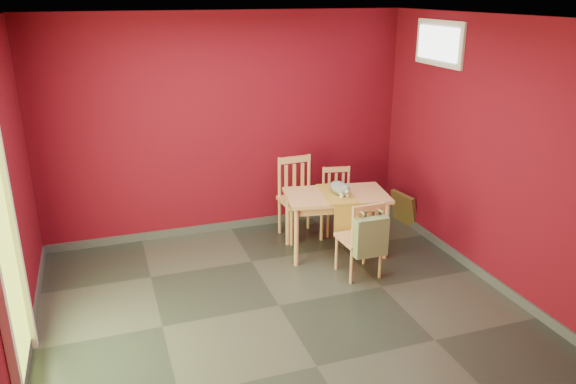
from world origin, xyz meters
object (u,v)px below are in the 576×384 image
object	(u,v)px
dining_table	(336,201)
chair_far_right	(338,200)
cat	(339,186)
picture_frame	(404,209)
chair_near	(361,238)
chair_far_left	(299,197)
tote_bag	(371,237)

from	to	relation	value
dining_table	chair_far_right	bearing A→B (deg)	64.22
dining_table	chair_far_right	size ratio (longest dim) A/B	1.52
chair_far_right	cat	distance (m)	0.72
chair_far_right	cat	world-z (taller)	cat
dining_table	picture_frame	size ratio (longest dim) A/B	2.81
dining_table	chair_far_right	world-z (taller)	chair_far_right
dining_table	chair_near	xyz separation A→B (m)	(0.01, -0.63, -0.19)
chair_far_left	chair_far_right	world-z (taller)	chair_far_left
chair_near	cat	world-z (taller)	cat
chair_far_right	chair_near	world-z (taller)	chair_near
chair_far_left	picture_frame	xyz separation A→B (m)	(1.43, -0.11, -0.29)
chair_near	tote_bag	bearing A→B (deg)	-88.22
chair_far_left	tote_bag	bearing A→B (deg)	-79.44
chair_far_left	picture_frame	bearing A→B (deg)	-4.53
chair_far_right	chair_near	bearing A→B (deg)	-102.17
tote_bag	cat	xyz separation A→B (m)	(0.01, 0.85, 0.28)
chair_near	cat	distance (m)	0.74
picture_frame	chair_near	bearing A→B (deg)	-136.86
cat	tote_bag	bearing A→B (deg)	-66.92
picture_frame	tote_bag	bearing A→B (deg)	-131.64
chair_far_left	tote_bag	size ratio (longest dim) A/B	2.05
tote_bag	dining_table	bearing A→B (deg)	91.34
chair_near	tote_bag	world-z (taller)	chair_near
cat	chair_far_right	bearing A→B (deg)	90.77
cat	dining_table	bearing A→B (deg)	-149.75
chair_near	chair_far_left	bearing A→B (deg)	102.06
dining_table	cat	bearing A→B (deg)	6.32
dining_table	chair_far_right	distance (m)	0.65
cat	picture_frame	world-z (taller)	cat
cat	picture_frame	xyz separation A→B (m)	(1.15, 0.46, -0.60)
chair_far_left	chair_near	distance (m)	1.24
chair_near	picture_frame	size ratio (longest dim) A/B	1.95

